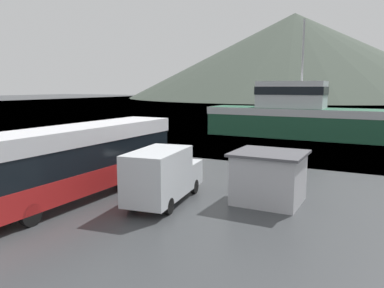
{
  "coord_description": "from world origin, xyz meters",
  "views": [
    {
      "loc": [
        11.41,
        -4.24,
        5.3
      ],
      "look_at": [
        1.48,
        14.85,
        2.0
      ],
      "focal_mm": 35.0,
      "sensor_mm": 36.0,
      "label": 1
    }
  ],
  "objects_px": {
    "tour_bus": "(83,157)",
    "fishing_boat": "(308,116)",
    "delivery_van": "(163,175)",
    "dock_kiosk": "(269,177)"
  },
  "relations": [
    {
      "from": "delivery_van",
      "to": "fishing_boat",
      "type": "xyz_separation_m",
      "value": [
        1.6,
        25.93,
        0.94
      ]
    },
    {
      "from": "tour_bus",
      "to": "fishing_boat",
      "type": "xyz_separation_m",
      "value": [
        5.69,
        26.68,
        0.34
      ]
    },
    {
      "from": "fishing_boat",
      "to": "tour_bus",
      "type": "bearing_deg",
      "value": -11.17
    },
    {
      "from": "tour_bus",
      "to": "delivery_van",
      "type": "height_order",
      "value": "tour_bus"
    },
    {
      "from": "fishing_boat",
      "to": "dock_kiosk",
      "type": "bearing_deg",
      "value": 7.31
    },
    {
      "from": "tour_bus",
      "to": "delivery_van",
      "type": "relative_size",
      "value": 2.12
    },
    {
      "from": "tour_bus",
      "to": "fishing_boat",
      "type": "height_order",
      "value": "fishing_boat"
    },
    {
      "from": "tour_bus",
      "to": "fishing_boat",
      "type": "bearing_deg",
      "value": 78.36
    },
    {
      "from": "delivery_van",
      "to": "fishing_boat",
      "type": "distance_m",
      "value": 26.0
    },
    {
      "from": "delivery_van",
      "to": "fishing_boat",
      "type": "relative_size",
      "value": 0.25
    }
  ]
}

